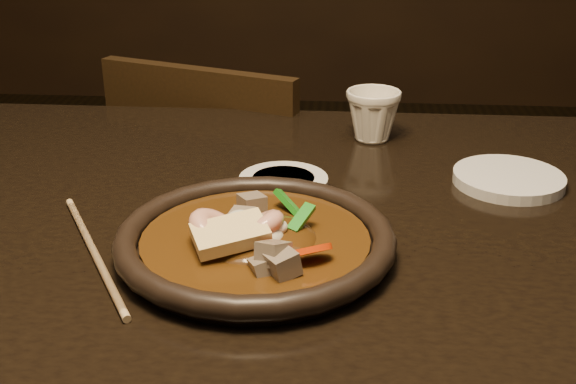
# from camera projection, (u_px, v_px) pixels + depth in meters

# --- Properties ---
(table) EXTENTS (1.60, 0.90, 0.75)m
(table) POSITION_uv_depth(u_px,v_px,m) (150.00, 298.00, 0.79)
(table) COLOR black
(table) RESTS_ON floor
(chair) EXTENTS (0.49, 0.49, 0.81)m
(chair) POSITION_uv_depth(u_px,v_px,m) (234.00, 238.00, 1.42)
(chair) COLOR black
(chair) RESTS_ON floor
(plate) EXTENTS (0.28, 0.28, 0.03)m
(plate) POSITION_uv_depth(u_px,v_px,m) (255.00, 241.00, 0.72)
(plate) COLOR black
(plate) RESTS_ON table
(stirfry) EXTENTS (0.15, 0.17, 0.06)m
(stirfry) POSITION_uv_depth(u_px,v_px,m) (254.00, 238.00, 0.71)
(stirfry) COLOR #361E09
(stirfry) RESTS_ON plate
(soy_dish) EXTENTS (0.11, 0.11, 0.02)m
(soy_dish) POSITION_uv_depth(u_px,v_px,m) (283.00, 183.00, 0.87)
(soy_dish) COLOR silver
(soy_dish) RESTS_ON table
(saucer_right) EXTENTS (0.13, 0.13, 0.01)m
(saucer_right) POSITION_uv_depth(u_px,v_px,m) (508.00, 179.00, 0.88)
(saucer_right) COLOR silver
(saucer_right) RESTS_ON table
(tea_cup) EXTENTS (0.10, 0.10, 0.08)m
(tea_cup) POSITION_uv_depth(u_px,v_px,m) (373.00, 114.00, 1.02)
(tea_cup) COLOR silver
(tea_cup) RESTS_ON table
(chopsticks) EXTENTS (0.14, 0.23, 0.01)m
(chopsticks) POSITION_uv_depth(u_px,v_px,m) (94.00, 252.00, 0.72)
(chopsticks) COLOR tan
(chopsticks) RESTS_ON table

